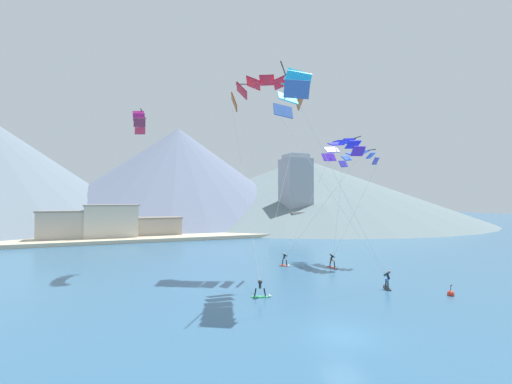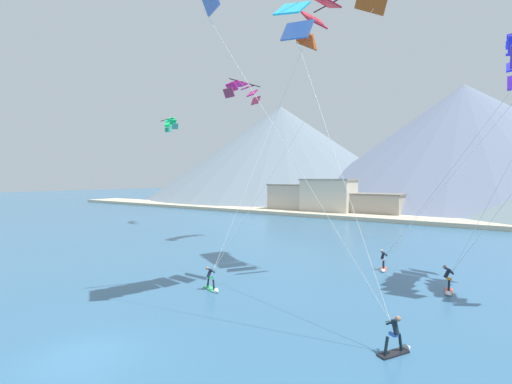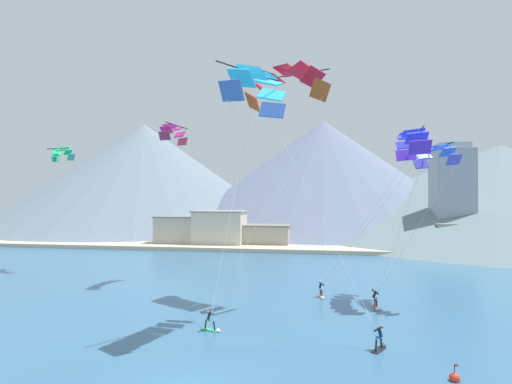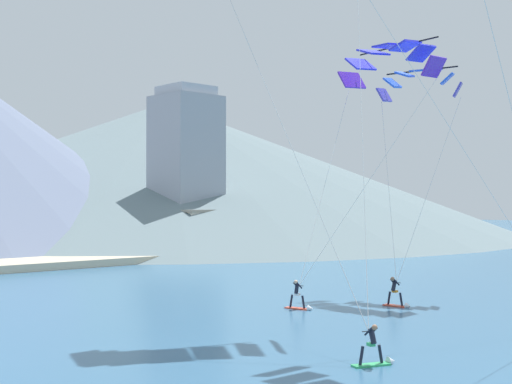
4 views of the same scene
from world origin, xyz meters
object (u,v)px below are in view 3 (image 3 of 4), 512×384
Objects in this scene: parafoil_kite_near_trail at (411,142)px; parafoil_kite_distant_low_drift at (62,152)px; parafoil_kite_distant_high_outer at (173,132)px; race_marker_buoy at (455,378)px; kitesurfer_near_lead at (380,341)px; kitesurfer_far_left at (376,302)px; parafoil_kite_far_left at (435,154)px; kitesurfer_near_trail at (321,293)px; parafoil_kite_mid_center at (286,83)px; kitesurfer_mid_center at (212,325)px; parafoil_kite_near_lead at (258,87)px.

parafoil_kite_distant_low_drift reaches higher than parafoil_kite_near_trail.
parafoil_kite_distant_high_outer is 5.30× the size of race_marker_buoy.
kitesurfer_far_left reaches higher than kitesurfer_near_lead.
race_marker_buoy is at bearing -101.59° from parafoil_kite_far_left.
kitesurfer_far_left reaches higher than kitesurfer_near_trail.
parafoil_kite_mid_center is 15.25m from parafoil_kite_distant_high_outer.
parafoil_kite_near_trail is (16.35, 11.38, 14.70)m from kitesurfer_mid_center.
parafoil_kite_distant_low_drift reaches higher than parafoil_kite_far_left.
parafoil_kite_near_lead is at bearing -147.14° from parafoil_kite_far_left.
parafoil_kite_mid_center is 4.74× the size of parafoil_kite_distant_low_drift.
kitesurfer_near_trail is 0.08× the size of parafoil_kite_mid_center.
kitesurfer_near_lead is 19.60m from parafoil_kite_near_lead.
race_marker_buoy is at bearing -67.04° from kitesurfer_near_trail.
parafoil_kite_far_left reaches higher than kitesurfer_near_trail.
race_marker_buoy is at bearing -31.71° from parafoil_kite_distant_low_drift.
parafoil_kite_near_trail is at bearing 85.40° from race_marker_buoy.
race_marker_buoy is at bearing -80.27° from kitesurfer_far_left.
parafoil_kite_near_trail is 0.71× the size of parafoil_kite_mid_center.
kitesurfer_near_trail is 20.98m from parafoil_kite_near_lead.
kitesurfer_far_left is at bearing 99.73° from race_marker_buoy.
race_marker_buoy is at bearing -55.15° from parafoil_kite_mid_center.
parafoil_kite_near_trail is 2.75× the size of parafoil_kite_distant_high_outer.
parafoil_kite_distant_high_outer is 36.29m from race_marker_buoy.
parafoil_kite_far_left is (6.57, 12.07, 13.28)m from kitesurfer_near_lead.
parafoil_kite_near_lead reaches higher than parafoil_kite_distant_low_drift.
kitesurfer_far_left is 0.40× the size of parafoil_kite_distant_low_drift.
parafoil_kite_distant_low_drift is (-30.13, 19.54, -2.13)m from parafoil_kite_near_lead.
parafoil_kite_distant_high_outer is at bearing 120.42° from kitesurfer_mid_center.
kitesurfer_near_trail is at bearing 66.44° from parafoil_kite_near_lead.
parafoil_kite_distant_high_outer is at bearing -15.35° from parafoil_kite_distant_low_drift.
kitesurfer_near_trail is 0.40× the size of parafoil_kite_distant_low_drift.
kitesurfer_near_trail is 18.25m from race_marker_buoy.
parafoil_kite_mid_center is at bearing -175.78° from parafoil_kite_far_left.
parafoil_kite_near_lead reaches higher than kitesurfer_near_trail.
parafoil_kite_mid_center reaches higher than parafoil_kite_distant_low_drift.
kitesurfer_near_trail is at bearing 175.45° from parafoil_kite_far_left.
kitesurfer_near_trail is (-3.83, 12.89, -0.04)m from kitesurfer_near_lead.
kitesurfer_mid_center is 24.76m from parafoil_kite_near_trail.
kitesurfer_near_lead is 0.08× the size of parafoil_kite_mid_center.
parafoil_kite_mid_center is at bearing -23.76° from parafoil_kite_distant_high_outer.
kitesurfer_near_lead is at bearing -73.47° from kitesurfer_near_trail.
kitesurfer_far_left is 13.90m from race_marker_buoy.
parafoil_kite_distant_high_outer is (-20.75, 17.06, 16.93)m from kitesurfer_near_lead.
parafoil_kite_distant_high_outer is at bearing 156.24° from parafoil_kite_mid_center.
kitesurfer_near_trail reaches higher than race_marker_buoy.
kitesurfer_far_left is 0.12× the size of parafoil_kite_near_trail.
parafoil_kite_mid_center is at bearing 64.10° from kitesurfer_mid_center.
kitesurfer_near_lead is 13.45m from kitesurfer_near_trail.
parafoil_kite_distant_low_drift is at bearing 150.35° from kitesurfer_near_lead.
kitesurfer_near_lead is at bearing -29.65° from parafoil_kite_distant_low_drift.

